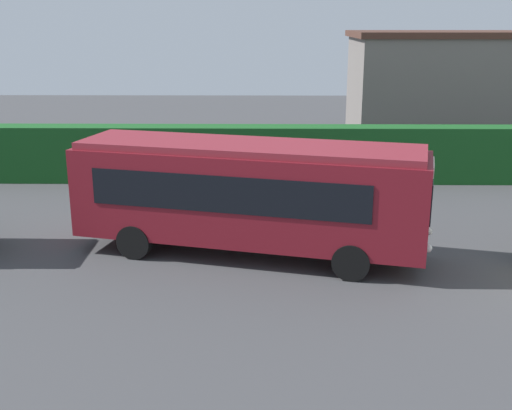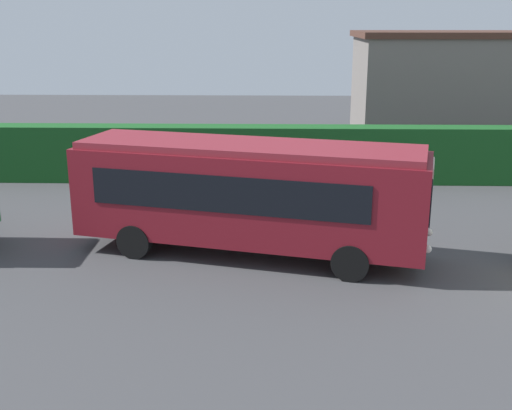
{
  "view_description": "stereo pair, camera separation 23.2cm",
  "coord_description": "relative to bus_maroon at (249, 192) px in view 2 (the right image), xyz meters",
  "views": [
    {
      "loc": [
        -1.11,
        -17.82,
        6.63
      ],
      "look_at": [
        -1.32,
        -0.36,
        1.5
      ],
      "focal_mm": 44.78,
      "sensor_mm": 36.0,
      "label": 1
    },
    {
      "loc": [
        -0.88,
        -17.81,
        6.63
      ],
      "look_at": [
        -1.32,
        -0.36,
        1.5
      ],
      "focal_mm": 44.78,
      "sensor_mm": 36.0,
      "label": 2
    }
  ],
  "objects": [
    {
      "name": "traffic_cone",
      "position": [
        -5.59,
        3.55,
        -1.58
      ],
      "size": [
        0.36,
        0.36,
        0.6
      ],
      "primitive_type": "cone",
      "color": "orange",
      "rests_on": "ground_plane"
    },
    {
      "name": "hedge_row",
      "position": [
        1.52,
        8.67,
        -0.72
      ],
      "size": [
        51.22,
        1.16,
        2.33
      ],
      "primitive_type": "cube",
      "color": "#1A5421",
      "rests_on": "ground_plane"
    },
    {
      "name": "ground_plane",
      "position": [
        1.52,
        0.36,
        -1.88
      ],
      "size": [
        78.44,
        78.44,
        0.0
      ],
      "primitive_type": "plane",
      "color": "#424244"
    },
    {
      "name": "bus_maroon",
      "position": [
        0.0,
        0.0,
        0.0
      ],
      "size": [
        10.26,
        4.88,
        3.28
      ],
      "rotation": [
        0.0,
        0.0,
        -0.25
      ],
      "color": "maroon",
      "rests_on": "ground_plane"
    },
    {
      "name": "depot_building",
      "position": [
        9.94,
        15.56,
        1.12
      ],
      "size": [
        10.23,
        6.0,
        5.99
      ],
      "color": "slate",
      "rests_on": "ground_plane"
    }
  ]
}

